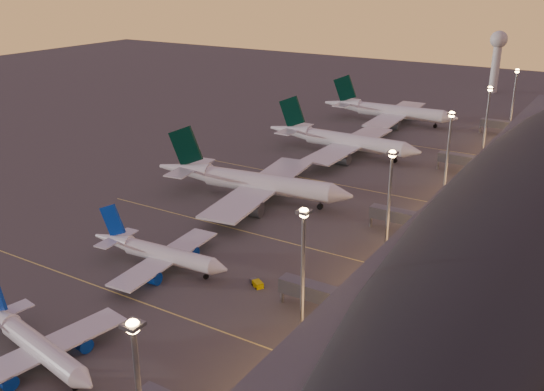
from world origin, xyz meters
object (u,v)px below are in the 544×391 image
Objects in this scene: airliner_wide_mid at (341,140)px; airliner_wide_far at (389,111)px; radar_tower at (497,51)px; airliner_wide_near at (251,182)px; airliner_narrow_north at (158,253)px; airliner_narrow_south at (34,343)px; baggage_tug_c at (257,283)px.

airliner_wide_far reaches higher than airliner_wide_mid.
airliner_wide_near is at bearing -96.10° from radar_tower.
airliner_wide_near is (-6.35, 46.96, 1.74)m from airliner_narrow_north.
airliner_wide_near is 206.12m from radar_tower.
airliner_narrow_south is at bearing -89.00° from airliner_wide_far.
airliner_narrow_north is (-5.41, 37.40, 0.12)m from airliner_narrow_south.
airliner_narrow_north is 24.03m from baggage_tug_c.
airliner_wide_near is 55.34m from airliner_wide_mid.
airliner_narrow_north reaches higher than baggage_tug_c.
airliner_narrow_south is 1.08× the size of radar_tower.
airliner_wide_near reaches higher than baggage_tug_c.
airliner_narrow_north is 0.61× the size of airliner_wide_mid.
airliner_wide_near is 1.03× the size of airliner_wide_far.
airliner_wide_near is 14.68× the size of baggage_tug_c.
airliner_wide_far reaches higher than airliner_narrow_north.
airliner_wide_near is (-11.76, 84.36, 1.85)m from airliner_narrow_south.
airliner_wide_near reaches higher than airliner_wide_mid.
airliner_narrow_south is 45.38m from baggage_tug_c.
airliner_wide_mid is (-9.27, 139.65, 1.69)m from airliner_narrow_south.
radar_tower reaches higher than baggage_tug_c.
airliner_wide_far is at bearing 94.09° from airliner_wide_mid.
airliner_narrow_north is at bearing 108.09° from airliner_narrow_south.
baggage_tug_c is at bearing 76.31° from airliner_narrow_south.
airliner_wide_mid is (2.49, 55.29, -0.16)m from airliner_wide_near.
airliner_wide_far is at bearing -103.47° from radar_tower.
radar_tower reaches higher than airliner_wide_near.
baggage_tug_c is at bearing -73.87° from airliner_wide_mid.
airliner_wide_mid is 1.83× the size of radar_tower.
radar_tower is (15.48, 251.24, 18.52)m from airliner_narrow_north.
airliner_wide_near is at bearing 156.62° from baggage_tug_c.
radar_tower is at bearing 76.06° from airliner_wide_near.
airliner_wide_mid is 54.38m from airliner_wide_far.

